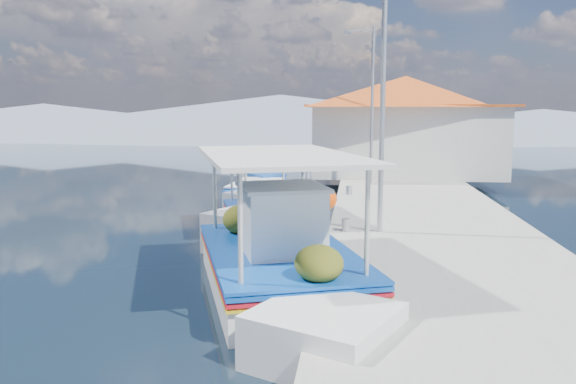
# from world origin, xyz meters

# --- Properties ---
(ground) EXTENTS (160.00, 160.00, 0.00)m
(ground) POSITION_xyz_m (0.00, 0.00, 0.00)
(ground) COLOR black
(ground) RESTS_ON ground
(quay) EXTENTS (5.00, 44.00, 0.50)m
(quay) POSITION_xyz_m (5.90, 6.00, 0.25)
(quay) COLOR #A4A099
(quay) RESTS_ON ground
(bollards) EXTENTS (0.20, 17.20, 0.30)m
(bollards) POSITION_xyz_m (3.80, 5.25, 0.65)
(bollards) COLOR #A5A8AD
(bollards) RESTS_ON quay
(main_caique) EXTENTS (4.40, 8.23, 2.87)m
(main_caique) POSITION_xyz_m (2.64, -1.09, 0.55)
(main_caique) COLOR silver
(main_caique) RESTS_ON ground
(caique_green_canopy) EXTENTS (3.38, 6.33, 2.50)m
(caique_green_canopy) POSITION_xyz_m (1.66, 3.69, 0.37)
(caique_green_canopy) COLOR silver
(caique_green_canopy) RESTS_ON ground
(caique_blue_hull) EXTENTS (1.81, 5.66, 1.01)m
(caique_blue_hull) POSITION_xyz_m (0.28, 9.63, 0.27)
(caique_blue_hull) COLOR #1B4DA2
(caique_blue_hull) RESTS_ON ground
(harbor_building) EXTENTS (10.49, 10.49, 4.40)m
(harbor_building) POSITION_xyz_m (6.20, 15.00, 2.78)
(harbor_building) COLOR silver
(harbor_building) RESTS_ON quay
(lamp_post_near) EXTENTS (1.21, 0.14, 6.00)m
(lamp_post_near) POSITION_xyz_m (4.51, 2.00, 3.85)
(lamp_post_near) COLOR #A5A8AD
(lamp_post_near) RESTS_ON quay
(lamp_post_far) EXTENTS (1.21, 0.14, 6.00)m
(lamp_post_far) POSITION_xyz_m (4.51, 11.00, 3.85)
(lamp_post_far) COLOR #A5A8AD
(lamp_post_far) RESTS_ON quay
(mountain_ridge) EXTENTS (171.40, 96.00, 5.50)m
(mountain_ridge) POSITION_xyz_m (6.54, 56.00, 2.04)
(mountain_ridge) COLOR slate
(mountain_ridge) RESTS_ON ground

